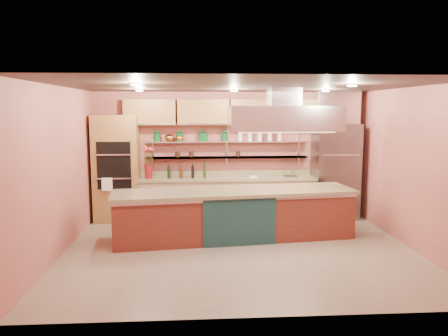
{
  "coord_description": "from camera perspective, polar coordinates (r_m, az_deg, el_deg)",
  "views": [
    {
      "loc": [
        -0.74,
        -7.29,
        2.42
      ],
      "look_at": [
        -0.2,
        1.0,
        1.3
      ],
      "focal_mm": 35.0,
      "sensor_mm": 36.0,
      "label": 1
    }
  ],
  "objects": [
    {
      "name": "oven_stack",
      "position": [
        9.71,
        -13.82,
        -0.04
      ],
      "size": [
        0.95,
        0.64,
        2.3
      ],
      "primitive_type": "cube",
      "color": "olive",
      "rests_on": "floor"
    },
    {
      "name": "ceiling_downlights",
      "position": [
        7.53,
        1.97,
        10.36
      ],
      "size": [
        4.0,
        2.8,
        0.02
      ],
      "primitive_type": "cube",
      "color": "#FFE5A5",
      "rests_on": "ceiling"
    },
    {
      "name": "island",
      "position": [
        8.23,
        1.36,
        -6.07
      ],
      "size": [
        4.5,
        1.47,
        0.92
      ],
      "primitive_type": "cube",
      "rotation": [
        0.0,
        0.0,
        0.12
      ],
      "color": "maroon",
      "rests_on": "floor"
    },
    {
      "name": "kitchen_scale",
      "position": [
        9.63,
        3.81,
        -0.93
      ],
      "size": [
        0.16,
        0.12,
        0.09
      ],
      "primitive_type": "cube",
      "rotation": [
        0.0,
        0.0,
        0.01
      ],
      "color": "white",
      "rests_on": "back_counter"
    },
    {
      "name": "refrigerator",
      "position": [
        10.02,
        14.3,
        -0.39
      ],
      "size": [
        0.95,
        0.72,
        2.1
      ],
      "primitive_type": "cube",
      "color": "slate",
      "rests_on": "floor"
    },
    {
      "name": "copper_kettle",
      "position": [
        9.7,
        -7.13,
        3.94
      ],
      "size": [
        0.26,
        0.26,
        0.16
      ],
      "primitive_type": "ellipsoid",
      "rotation": [
        0.0,
        0.0,
        0.42
      ],
      "color": "orange",
      "rests_on": "wall_shelf_upper"
    },
    {
      "name": "wall_back",
      "position": [
        9.87,
        0.61,
        1.78
      ],
      "size": [
        6.0,
        0.04,
        2.8
      ],
      "primitive_type": "cube",
      "color": "#B05C53",
      "rests_on": "floor"
    },
    {
      "name": "flower_vase",
      "position": [
        9.59,
        -9.84,
        -0.46
      ],
      "size": [
        0.19,
        0.19,
        0.29
      ],
      "primitive_type": "cylinder",
      "rotation": [
        0.0,
        0.0,
        -0.17
      ],
      "color": "maroon",
      "rests_on": "back_counter"
    },
    {
      "name": "wall_shelf_lower",
      "position": [
        9.74,
        0.38,
        1.4
      ],
      "size": [
        3.6,
        0.26,
        0.03
      ],
      "primitive_type": "cube",
      "color": "silver",
      "rests_on": "wall_back"
    },
    {
      "name": "bar_faucet",
      "position": [
        9.87,
        8.92,
        -0.41
      ],
      "size": [
        0.04,
        0.04,
        0.22
      ],
      "primitive_type": "cylinder",
      "rotation": [
        0.0,
        0.0,
        0.43
      ],
      "color": "white",
      "rests_on": "back_counter"
    },
    {
      "name": "wall_front",
      "position": [
        4.95,
        4.98,
        -4.23
      ],
      "size": [
        6.0,
        0.04,
        2.8
      ],
      "primitive_type": "cube",
      "color": "#B05C53",
      "rests_on": "floor"
    },
    {
      "name": "back_counter",
      "position": [
        9.71,
        0.45,
        -3.91
      ],
      "size": [
        3.84,
        0.64,
        0.93
      ],
      "primitive_type": "cube",
      "color": "#9E815F",
      "rests_on": "floor"
    },
    {
      "name": "range_hood",
      "position": [
        8.12,
        7.78,
        6.43
      ],
      "size": [
        2.0,
        1.0,
        0.45
      ],
      "primitive_type": "cube",
      "color": "silver",
      "rests_on": "ceiling"
    },
    {
      "name": "ceiling",
      "position": [
        7.34,
        2.13,
        10.67
      ],
      "size": [
        6.0,
        5.0,
        0.02
      ],
      "primitive_type": "cube",
      "color": "black",
      "rests_on": "wall_back"
    },
    {
      "name": "wall_shelf_upper",
      "position": [
        9.71,
        0.38,
        3.45
      ],
      "size": [
        3.6,
        0.26,
        0.03
      ],
      "primitive_type": "cube",
      "color": "silver",
      "rests_on": "wall_back"
    },
    {
      "name": "wall_right",
      "position": [
        8.26,
        23.27,
        -0.03
      ],
      "size": [
        0.04,
        5.0,
        2.8
      ],
      "primitive_type": "cube",
      "color": "#B05C53",
      "rests_on": "floor"
    },
    {
      "name": "oil_bottle_cluster",
      "position": [
        9.54,
        -4.87,
        -0.44
      ],
      "size": [
        0.92,
        0.52,
        0.29
      ],
      "primitive_type": "cube",
      "rotation": [
        0.0,
        0.0,
        0.32
      ],
      "color": "black",
      "rests_on": "back_counter"
    },
    {
      "name": "floor",
      "position": [
        7.72,
        2.02,
        -10.65
      ],
      "size": [
        6.0,
        5.0,
        0.02
      ],
      "primitive_type": "cube",
      "color": "gray",
      "rests_on": "ground"
    },
    {
      "name": "upper_cabinets",
      "position": [
        9.64,
        0.7,
        7.29
      ],
      "size": [
        4.6,
        0.36,
        0.55
      ],
      "primitive_type": "cube",
      "color": "olive",
      "rests_on": "wall_back"
    },
    {
      "name": "green_canister",
      "position": [
        9.68,
        -2.62,
        4.06
      ],
      "size": [
        0.19,
        0.19,
        0.18
      ],
      "primitive_type": "cylinder",
      "rotation": [
        0.0,
        0.0,
        0.36
      ],
      "color": "#0E451D",
      "rests_on": "wall_shelf_upper"
    },
    {
      "name": "wall_left",
      "position": [
        7.7,
        -20.74,
        -0.42
      ],
      "size": [
        0.04,
        5.0,
        2.8
      ],
      "primitive_type": "cube",
      "color": "#B05C53",
      "rests_on": "floor"
    }
  ]
}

